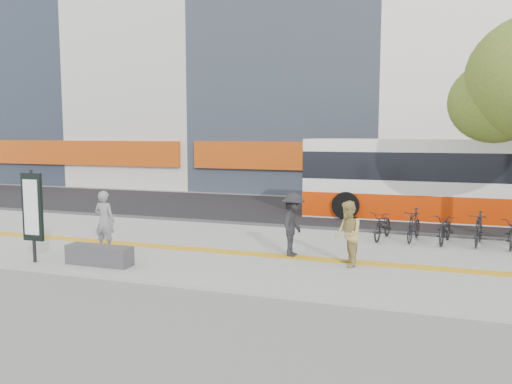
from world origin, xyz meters
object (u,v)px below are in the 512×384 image
(bus, at_px, (458,182))
(seated_woman, at_px, (105,221))
(bench, at_px, (99,255))
(signboard, at_px, (32,208))
(pedestrian_dark, at_px, (293,225))
(pedestrian_tan, at_px, (348,234))

(bus, distance_m, seated_woman, 12.14)
(bench, height_order, signboard, signboard)
(seated_woman, distance_m, pedestrian_dark, 4.90)
(seated_woman, bearing_deg, pedestrian_dark, -168.52)
(signboard, height_order, bus, bus)
(seated_woman, height_order, pedestrian_tan, seated_woman)
(bench, height_order, pedestrian_tan, pedestrian_tan)
(pedestrian_tan, relative_size, pedestrian_dark, 0.95)
(signboard, bearing_deg, pedestrian_dark, 25.33)
(bench, distance_m, seated_woman, 1.67)
(signboard, height_order, pedestrian_tan, signboard)
(pedestrian_dark, bearing_deg, signboard, 115.01)
(signboard, distance_m, pedestrian_dark, 6.22)
(bus, bearing_deg, pedestrian_dark, -118.51)
(pedestrian_tan, bearing_deg, bus, 138.94)
(bench, xyz_separation_m, seated_woman, (-0.80, 1.35, 0.56))
(bench, xyz_separation_m, pedestrian_tan, (5.45, 1.79, 0.53))
(bus, bearing_deg, seated_woman, -136.50)
(seated_woman, xyz_separation_m, pedestrian_tan, (6.25, 0.44, -0.02))
(bench, relative_size, pedestrian_dark, 1.01)
(signboard, height_order, pedestrian_dark, signboard)
(bench, height_order, pedestrian_dark, pedestrian_dark)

